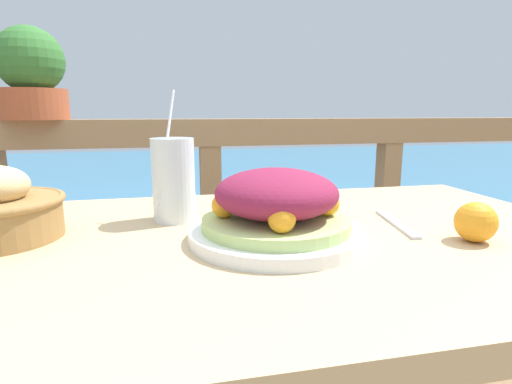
{
  "coord_description": "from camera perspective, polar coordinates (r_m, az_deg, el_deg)",
  "views": [
    {
      "loc": [
        -0.13,
        -0.63,
        0.98
      ],
      "look_at": [
        0.02,
        0.07,
        0.83
      ],
      "focal_mm": 28.0,
      "sensor_mm": 36.0,
      "label": 1
    }
  ],
  "objects": [
    {
      "name": "sea_backdrop",
      "position": [
        3.96,
        -9.94,
        0.17
      ],
      "size": [
        12.0,
        4.0,
        0.42
      ],
      "color": "teal",
      "rests_on": "ground_plane"
    },
    {
      "name": "drink_glass",
      "position": [
        0.77,
        -11.7,
        1.73
      ],
      "size": [
        0.08,
        0.08,
        0.25
      ],
      "color": "silver",
      "rests_on": "patio_table"
    },
    {
      "name": "salad_plate",
      "position": [
        0.64,
        2.88,
        -2.56
      ],
      "size": [
        0.28,
        0.28,
        0.12
      ],
      "color": "white",
      "rests_on": "patio_table"
    },
    {
      "name": "railing_fence",
      "position": [
        1.42,
        -6.44,
        -1.37
      ],
      "size": [
        2.8,
        0.08,
        0.95
      ],
      "color": "#937551",
      "rests_on": "ground_plane"
    },
    {
      "name": "knife",
      "position": [
        0.78,
        19.39,
        -4.24
      ],
      "size": [
        0.05,
        0.18,
        0.0
      ],
      "color": "silver",
      "rests_on": "patio_table"
    },
    {
      "name": "patio_table",
      "position": [
        0.71,
        -0.16,
        -14.66
      ],
      "size": [
        1.24,
        0.71,
        0.77
      ],
      "color": "tan",
      "rests_on": "ground_plane"
    },
    {
      "name": "orange_near_basket",
      "position": [
        0.73,
        28.88,
        -3.78
      ],
      "size": [
        0.06,
        0.06,
        0.06
      ],
      "color": "orange",
      "rests_on": "patio_table"
    },
    {
      "name": "potted_plant",
      "position": [
        1.44,
        -29.44,
        14.46
      ],
      "size": [
        0.2,
        0.2,
        0.28
      ],
      "color": "#A34C2D",
      "rests_on": "railing_fence"
    }
  ]
}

